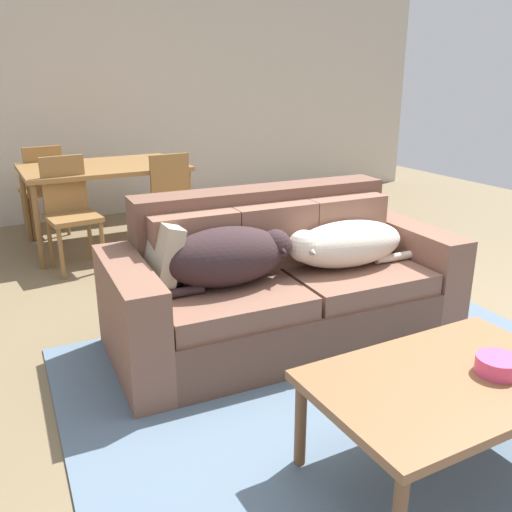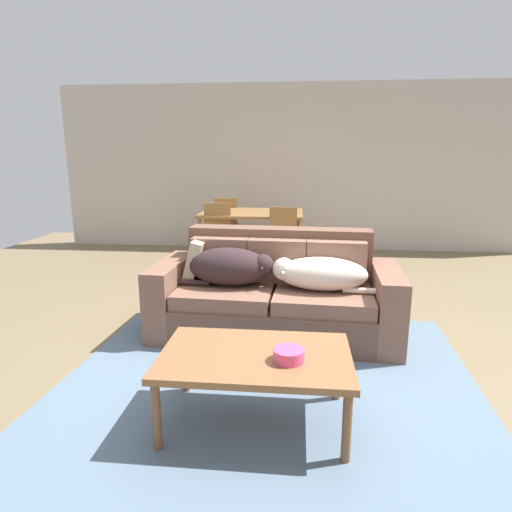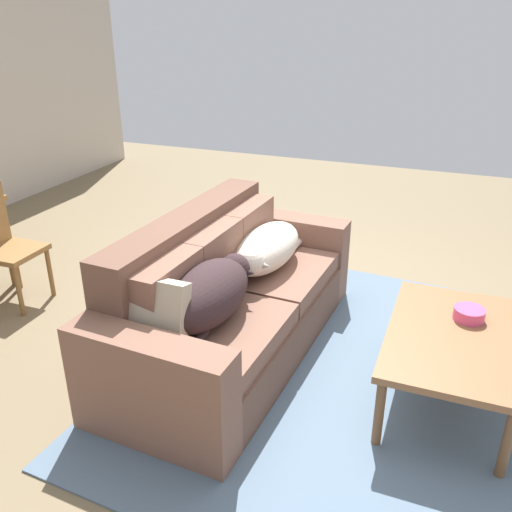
{
  "view_description": "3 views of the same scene",
  "coord_description": "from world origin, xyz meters",
  "px_view_note": "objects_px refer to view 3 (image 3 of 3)",
  "views": [
    {
      "loc": [
        -1.79,
        -2.42,
        1.61
      ],
      "look_at": [
        -0.31,
        0.36,
        0.55
      ],
      "focal_mm": 38.69,
      "sensor_mm": 36.0,
      "label": 1
    },
    {
      "loc": [
        0.03,
        -3.37,
        1.57
      ],
      "look_at": [
        -0.33,
        0.27,
        0.71
      ],
      "focal_mm": 30.36,
      "sensor_mm": 36.0,
      "label": 2
    },
    {
      "loc": [
        -2.97,
        -1.0,
        2.06
      ],
      "look_at": [
        -0.15,
        0.11,
        0.7
      ],
      "focal_mm": 38.01,
      "sensor_mm": 36.0,
      "label": 3
    }
  ],
  "objects_px": {
    "dog_on_left_cushion": "(210,293)",
    "coffee_table": "(452,341)",
    "couch": "(227,302)",
    "bowl_on_coffee_table": "(469,314)",
    "throw_pillow_by_left_arm": "(151,315)",
    "dining_chair_near_right": "(3,241)",
    "dog_on_right_cushion": "(266,249)"
  },
  "relations": [
    {
      "from": "dog_on_left_cushion",
      "to": "bowl_on_coffee_table",
      "type": "height_order",
      "value": "dog_on_left_cushion"
    },
    {
      "from": "dining_chair_near_right",
      "to": "coffee_table",
      "type": "bearing_deg",
      "value": -91.62
    },
    {
      "from": "coffee_table",
      "to": "bowl_on_coffee_table",
      "type": "relative_size",
      "value": 6.29
    },
    {
      "from": "couch",
      "to": "throw_pillow_by_left_arm",
      "type": "distance_m",
      "value": 0.79
    },
    {
      "from": "couch",
      "to": "dog_on_left_cushion",
      "type": "distance_m",
      "value": 0.48
    },
    {
      "from": "couch",
      "to": "coffee_table",
      "type": "xyz_separation_m",
      "value": [
        -0.04,
        -1.39,
        0.06
      ]
    },
    {
      "from": "bowl_on_coffee_table",
      "to": "dining_chair_near_right",
      "type": "height_order",
      "value": "dining_chair_near_right"
    },
    {
      "from": "couch",
      "to": "dog_on_right_cushion",
      "type": "relative_size",
      "value": 2.32
    },
    {
      "from": "dog_on_right_cushion",
      "to": "dining_chair_near_right",
      "type": "distance_m",
      "value": 2.01
    },
    {
      "from": "couch",
      "to": "dog_on_right_cushion",
      "type": "distance_m",
      "value": 0.47
    },
    {
      "from": "couch",
      "to": "bowl_on_coffee_table",
      "type": "xyz_separation_m",
      "value": [
        0.15,
        -1.46,
        0.14
      ]
    },
    {
      "from": "couch",
      "to": "coffee_table",
      "type": "height_order",
      "value": "couch"
    },
    {
      "from": "couch",
      "to": "throw_pillow_by_left_arm",
      "type": "xyz_separation_m",
      "value": [
        -0.74,
        0.09,
        0.28
      ]
    },
    {
      "from": "coffee_table",
      "to": "couch",
      "type": "bearing_deg",
      "value": 88.23
    },
    {
      "from": "dog_on_left_cushion",
      "to": "throw_pillow_by_left_arm",
      "type": "distance_m",
      "value": 0.39
    },
    {
      "from": "coffee_table",
      "to": "dining_chair_near_right",
      "type": "xyz_separation_m",
      "value": [
        0.03,
        3.23,
        0.09
      ]
    },
    {
      "from": "dog_on_left_cushion",
      "to": "bowl_on_coffee_table",
      "type": "relative_size",
      "value": 5.04
    },
    {
      "from": "dog_on_right_cushion",
      "to": "bowl_on_coffee_table",
      "type": "height_order",
      "value": "dog_on_right_cushion"
    },
    {
      "from": "couch",
      "to": "coffee_table",
      "type": "bearing_deg",
      "value": -88.7
    },
    {
      "from": "couch",
      "to": "dog_on_right_cushion",
      "type": "bearing_deg",
      "value": -16.67
    },
    {
      "from": "couch",
      "to": "dog_on_left_cushion",
      "type": "height_order",
      "value": "couch"
    },
    {
      "from": "dog_on_right_cushion",
      "to": "dining_chair_near_right",
      "type": "height_order",
      "value": "dining_chair_near_right"
    },
    {
      "from": "dog_on_right_cushion",
      "to": "coffee_table",
      "type": "bearing_deg",
      "value": -105.08
    },
    {
      "from": "couch",
      "to": "throw_pillow_by_left_arm",
      "type": "bearing_deg",
      "value": 176.05
    },
    {
      "from": "dog_on_right_cushion",
      "to": "throw_pillow_by_left_arm",
      "type": "height_order",
      "value": "throw_pillow_by_left_arm"
    },
    {
      "from": "dog_on_left_cushion",
      "to": "dining_chair_near_right",
      "type": "xyz_separation_m",
      "value": [
        0.38,
        1.92,
        -0.12
      ]
    },
    {
      "from": "couch",
      "to": "bowl_on_coffee_table",
      "type": "relative_size",
      "value": 12.3
    },
    {
      "from": "throw_pillow_by_left_arm",
      "to": "coffee_table",
      "type": "relative_size",
      "value": 0.36
    },
    {
      "from": "dog_on_left_cushion",
      "to": "coffee_table",
      "type": "xyz_separation_m",
      "value": [
        0.35,
        -1.32,
        -0.22
      ]
    },
    {
      "from": "dog_on_left_cushion",
      "to": "dog_on_right_cushion",
      "type": "bearing_deg",
      "value": -1.34
    },
    {
      "from": "couch",
      "to": "throw_pillow_by_left_arm",
      "type": "relative_size",
      "value": 5.47
    },
    {
      "from": "dog_on_left_cushion",
      "to": "bowl_on_coffee_table",
      "type": "distance_m",
      "value": 1.49
    }
  ]
}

